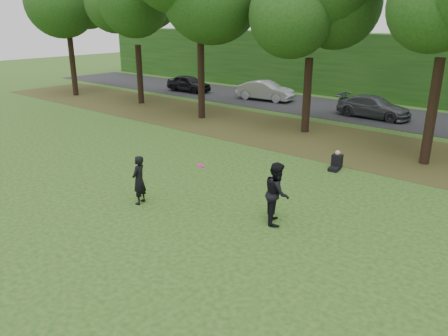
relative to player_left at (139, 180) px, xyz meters
name	(u,v)px	position (x,y,z in m)	size (l,w,h in m)	color
ground	(157,236)	(2.27, -1.26, -0.87)	(120.00, 120.00, 0.00)	#1E4515
leaf_litter	(347,144)	(2.27, 11.74, -0.86)	(60.00, 7.00, 0.01)	#50371C
street	(401,118)	(2.27, 19.74, -0.86)	(70.00, 7.00, 0.02)	black
far_hedge	(434,71)	(2.27, 25.74, 1.63)	(70.00, 3.00, 5.00)	#184413
player_left	(139,180)	(0.00, 0.00, 0.00)	(0.63, 0.42, 1.74)	black
player_right	(277,193)	(4.47, 1.83, 0.13)	(0.97, 0.75, 1.99)	black
parked_cars	(387,108)	(1.67, 18.67, -0.14)	(37.24, 3.37, 1.49)	black
frisbee	(201,166)	(2.15, 0.85, 0.78)	(0.36, 0.37, 0.12)	#DE1282
seated_person	(336,162)	(3.62, 7.76, -0.56)	(0.50, 0.78, 0.83)	black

